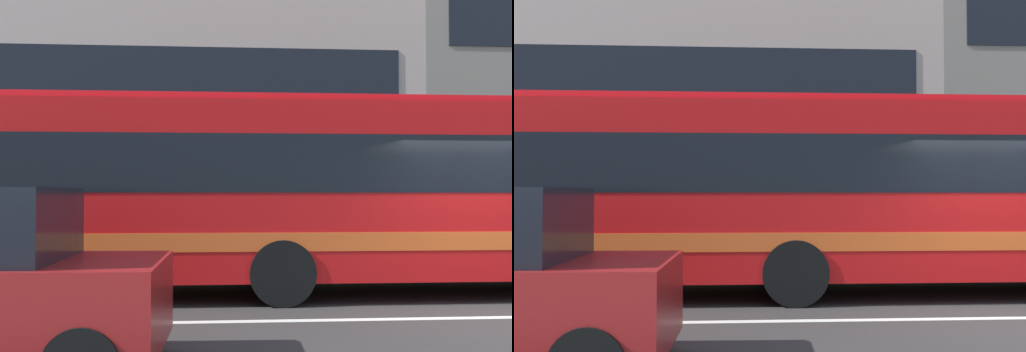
# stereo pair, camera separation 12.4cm
# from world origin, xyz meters

# --- Properties ---
(ground_plane) EXTENTS (160.00, 160.00, 0.00)m
(ground_plane) POSITION_xyz_m (0.00, 0.00, 0.00)
(ground_plane) COLOR #322F2E
(lane_centre_line) EXTENTS (60.00, 0.16, 0.01)m
(lane_centre_line) POSITION_xyz_m (0.00, 0.00, 0.00)
(lane_centre_line) COLOR silver
(lane_centre_line) RESTS_ON ground_plane
(hedge_row_far) EXTENTS (19.72, 1.10, 0.99)m
(hedge_row_far) POSITION_xyz_m (1.35, 5.59, 0.50)
(hedge_row_far) COLOR #215423
(hedge_row_far) RESTS_ON ground_plane
(apartment_block_left) EXTENTS (22.92, 9.46, 9.23)m
(apartment_block_left) POSITION_xyz_m (-8.69, 15.47, 4.61)
(apartment_block_left) COLOR #C5AC9F
(apartment_block_left) RESTS_ON ground_plane
(transit_bus) EXTENTS (11.61, 2.59, 3.23)m
(transit_bus) POSITION_xyz_m (-2.32, 2.16, 1.78)
(transit_bus) COLOR red
(transit_bus) RESTS_ON ground_plane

